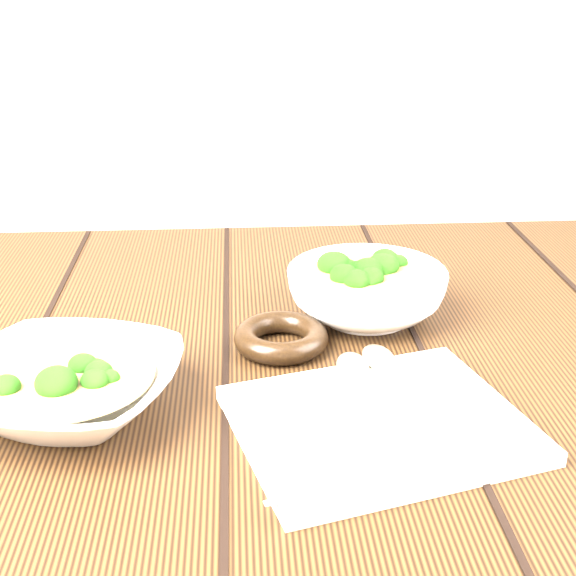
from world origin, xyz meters
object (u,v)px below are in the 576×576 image
Objects in this scene: table at (248,454)px; soup_bowl_back at (366,291)px; soup_bowl_front at (68,386)px; trivet at (281,337)px; napkin at (379,424)px.

soup_bowl_back is at bearing 31.59° from table.
soup_bowl_front reaches higher than trivet.
soup_bowl_front is 0.22m from trivet.
soup_bowl_back reaches higher than napkin.
soup_bowl_back is (0.14, 0.08, 0.15)m from table.
table is at bearing 31.66° from soup_bowl_front.
soup_bowl_front is at bearing 154.29° from napkin.
table is 0.14m from trivet.
trivet is at bearing -144.57° from soup_bowl_back.
soup_bowl_front is at bearing -148.34° from table.
soup_bowl_front reaches higher than napkin.
napkin is (-0.02, -0.23, -0.02)m from soup_bowl_back.
trivet is (0.19, 0.11, -0.01)m from soup_bowl_front.
soup_bowl_front is (-0.16, -0.10, 0.15)m from table.
napkin is (0.07, -0.16, -0.01)m from trivet.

